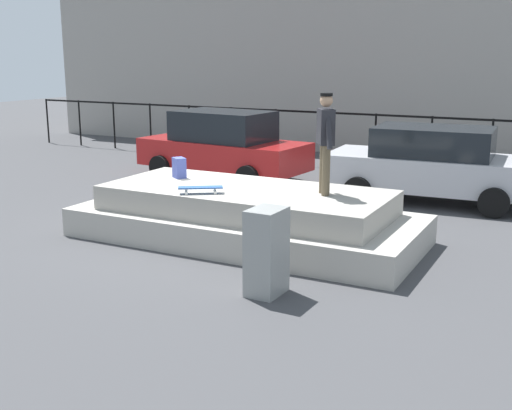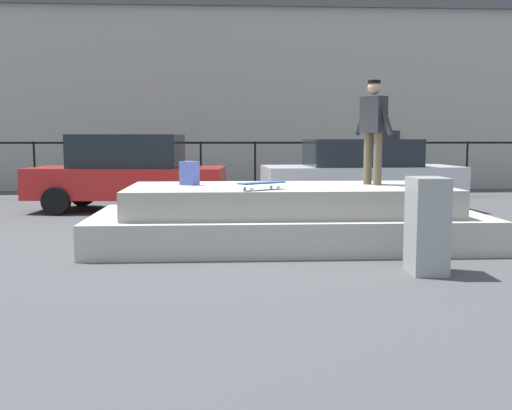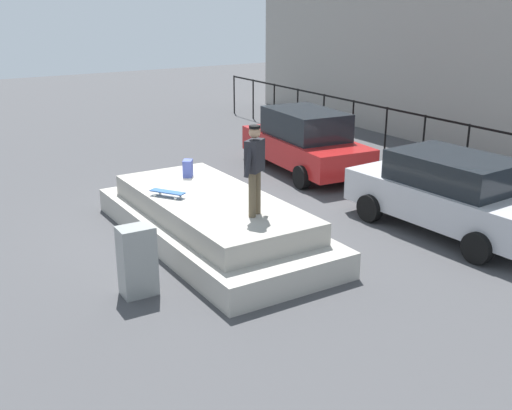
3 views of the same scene
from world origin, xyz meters
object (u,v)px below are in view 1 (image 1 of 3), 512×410
Objects in this scene: backpack at (179,168)px; car_red_sedan_near at (223,145)px; car_silver_sedan_mid at (432,164)px; skateboarder at (325,137)px; utility_box at (267,252)px; skateboard at (200,188)px.

backpack is 0.08× the size of car_red_sedan_near.
backpack is 5.92m from car_silver_sedan_mid.
skateboarder is at bearing -44.58° from car_red_sedan_near.
car_red_sedan_near is (-1.72, 4.63, -0.24)m from backpack.
utility_box is at bearing -87.36° from skateboarder.
car_red_sedan_near reaches higher than backpack.
skateboarder is 4.36× the size of backpack.
backpack is at bearing -131.58° from car_silver_sedan_mid.
skateboard is 1.90× the size of backpack.
skateboard is 6.13m from car_silver_sedan_mid.
backpack is at bearing -69.67° from car_red_sedan_near.
skateboarder reaches higher than backpack.
utility_box is (2.05, -1.51, -0.44)m from skateboard.
backpack is 4.11m from utility_box.
skateboard is 1.54m from backpack.
skateboarder is 2.33m from skateboard.
skateboarder is 2.80m from utility_box.
skateboarder is at bearing 94.28° from utility_box.
skateboard is at bearing -6.36° from backpack.
car_red_sedan_near is 8.69m from utility_box.
backpack is 0.08× the size of car_silver_sedan_mid.
car_silver_sedan_mid is (0.85, 4.51, -1.09)m from skateboarder.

